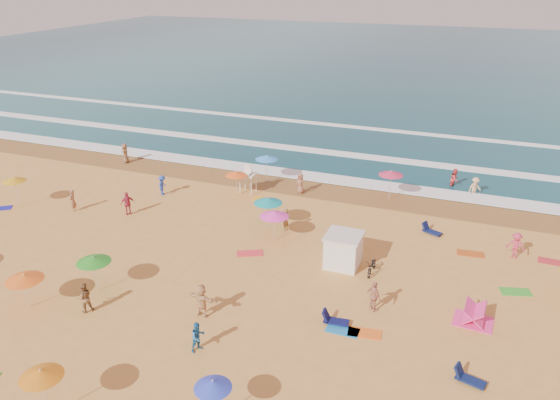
% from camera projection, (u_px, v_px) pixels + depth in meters
% --- Properties ---
extents(ground, '(220.00, 220.00, 0.00)m').
position_uv_depth(ground, '(258.00, 258.00, 34.87)').
color(ground, gold).
rests_on(ground, ground).
extents(ocean, '(220.00, 140.00, 0.18)m').
position_uv_depth(ocean, '(427.00, 61.00, 106.83)').
color(ocean, '#0C4756').
rests_on(ocean, ground).
extents(wet_sand, '(220.00, 220.00, 0.00)m').
position_uv_depth(wet_sand, '(317.00, 189.00, 45.57)').
color(wet_sand, olive).
rests_on(wet_sand, ground).
extents(surf_foam, '(200.00, 18.70, 0.05)m').
position_uv_depth(surf_foam, '(345.00, 156.00, 53.09)').
color(surf_foam, white).
rests_on(surf_foam, ground).
extents(cabana, '(2.00, 2.00, 2.00)m').
position_uv_depth(cabana, '(343.00, 251.00, 33.64)').
color(cabana, white).
rests_on(cabana, ground).
extents(cabana_roof, '(2.20, 2.20, 0.12)m').
position_uv_depth(cabana_roof, '(344.00, 236.00, 33.22)').
color(cabana_roof, silver).
rests_on(cabana_roof, cabana).
extents(bicycle, '(0.69, 1.88, 0.98)m').
position_uv_depth(bicycle, '(372.00, 266.00, 32.96)').
color(bicycle, black).
rests_on(bicycle, ground).
extents(lifeguard_stand, '(1.20, 1.20, 2.10)m').
position_uv_depth(lifeguard_stand, '(248.00, 180.00, 44.59)').
color(lifeguard_stand, white).
rests_on(lifeguard_stand, ground).
extents(beach_umbrellas, '(55.81, 29.70, 0.80)m').
position_uv_depth(beach_umbrellas, '(250.00, 224.00, 34.52)').
color(beach_umbrellas, orange).
rests_on(beach_umbrellas, ground).
extents(loungers, '(53.34, 21.89, 0.34)m').
position_uv_depth(loungers, '(369.00, 322.00, 28.31)').
color(loungers, '#0E1947').
rests_on(loungers, ground).
extents(towels, '(48.02, 24.93, 0.03)m').
position_uv_depth(towels, '(247.00, 269.00, 33.58)').
color(towels, '#DD4D1B').
rests_on(towels, ground).
extents(beachgoers, '(46.36, 27.62, 2.14)m').
position_uv_depth(beachgoers, '(298.00, 222.00, 37.82)').
color(beachgoers, '#925B43').
rests_on(beachgoers, ground).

